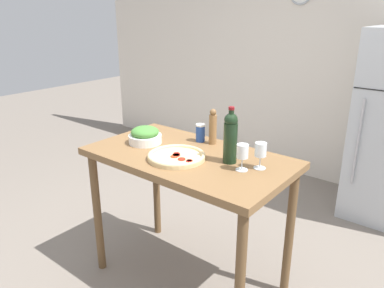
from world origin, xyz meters
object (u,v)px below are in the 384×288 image
Objects in this scene: wine_bottle at (230,137)px; wine_glass_far at (261,151)px; pepper_mill at (213,127)px; wine_glass_near at (243,153)px; salad_bowl at (145,136)px; homemade_pizza at (176,156)px; salt_canister at (200,133)px.

wine_glass_far is at bearing 9.36° from wine_bottle.
wine_glass_near is at bearing -33.54° from pepper_mill.
pepper_mill is at bearing 36.55° from salad_bowl.
wine_bottle is 0.96× the size of homemade_pizza.
wine_bottle is at bearing 156.36° from wine_glass_near.
pepper_mill is (-0.27, 0.20, -0.04)m from wine_bottle.
wine_glass_far is 1.26× the size of salt_canister.
pepper_mill is at bearing 146.46° from wine_glass_near.
salt_canister is at bearing 103.14° from homemade_pizza.
wine_glass_far is at bearing -21.00° from pepper_mill.
salad_bowl is (-0.64, -0.07, -0.11)m from wine_bottle.
wine_glass_near reaches higher than homemade_pizza.
homemade_pizza is 0.36m from salt_canister.
wine_bottle is at bearing -27.47° from salt_canister.
pepper_mill reaches higher than salad_bowl.
salad_bowl is at bearing -136.53° from salt_canister.
wine_glass_near is at bearing 14.68° from homemade_pizza.
wine_glass_far is at bearing 50.92° from wine_glass_near.
homemade_pizza is 2.88× the size of salt_canister.
wine_bottle reaches higher than wine_glass_near.
salad_bowl is (-0.37, -0.27, -0.06)m from pepper_mill.
pepper_mill is at bearing 8.71° from salt_canister.
wine_glass_near is (0.12, -0.05, -0.06)m from wine_bottle.
homemade_pizza is at bearing -92.47° from pepper_mill.
pepper_mill is at bearing 87.53° from homemade_pizza.
salt_canister is (-0.08, 0.35, 0.05)m from homemade_pizza.
wine_glass_near is 1.00× the size of wine_glass_far.
wine_glass_near is at bearing 1.44° from salad_bowl.
wine_bottle is 0.14m from wine_glass_near.
wine_glass_near is 0.46m from pepper_mill.
wine_bottle is 1.40× the size of pepper_mill.
homemade_pizza is (-0.28, -0.16, -0.14)m from wine_bottle.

